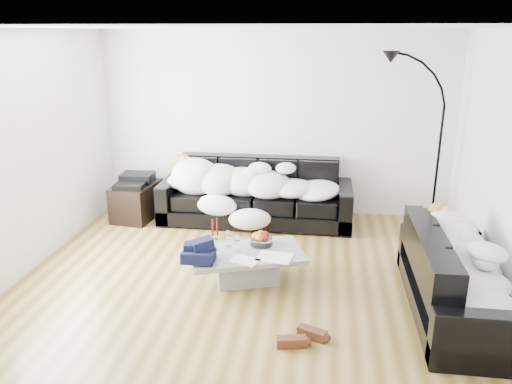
# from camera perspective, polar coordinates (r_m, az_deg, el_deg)

# --- Properties ---
(ground) EXTENTS (5.00, 5.00, 0.00)m
(ground) POSITION_cam_1_polar(r_m,az_deg,el_deg) (5.49, -0.44, -9.94)
(ground) COLOR brown
(ground) RESTS_ON ground
(wall_back) EXTENTS (5.00, 0.02, 2.60)m
(wall_back) POSITION_cam_1_polar(r_m,az_deg,el_deg) (7.20, 2.16, 7.78)
(wall_back) COLOR silver
(wall_back) RESTS_ON ground
(wall_left) EXTENTS (0.02, 4.50, 2.60)m
(wall_left) POSITION_cam_1_polar(r_m,az_deg,el_deg) (5.91, -25.25, 3.83)
(wall_left) COLOR silver
(wall_left) RESTS_ON ground
(ceiling) EXTENTS (5.00, 5.00, 0.00)m
(ceiling) POSITION_cam_1_polar(r_m,az_deg,el_deg) (4.86, -0.51, 18.32)
(ceiling) COLOR white
(ceiling) RESTS_ON ground
(sofa_back) EXTENTS (2.64, 0.91, 0.86)m
(sofa_back) POSITION_cam_1_polar(r_m,az_deg,el_deg) (6.94, -0.03, 0.00)
(sofa_back) COLOR black
(sofa_back) RESTS_ON ground
(sofa_right) EXTENTS (0.83, 1.94, 0.78)m
(sofa_right) POSITION_cam_1_polar(r_m,az_deg,el_deg) (5.10, 22.18, -8.76)
(sofa_right) COLOR black
(sofa_right) RESTS_ON ground
(sleeper_back) EXTENTS (2.24, 0.77, 0.45)m
(sleeper_back) POSITION_cam_1_polar(r_m,az_deg,el_deg) (6.83, -0.09, 1.56)
(sleeper_back) COLOR white
(sleeper_back) RESTS_ON sofa_back
(sleeper_right) EXTENTS (0.70, 1.66, 0.41)m
(sleeper_right) POSITION_cam_1_polar(r_m,az_deg,el_deg) (5.00, 22.49, -6.39)
(sleeper_right) COLOR white
(sleeper_right) RESTS_ON sofa_right
(teal_cushion) EXTENTS (0.42, 0.38, 0.20)m
(teal_cushion) POSITION_cam_1_polar(r_m,az_deg,el_deg) (5.49, 20.55, -2.91)
(teal_cushion) COLOR #0D565E
(teal_cushion) RESTS_ON sofa_right
(coffee_table) EXTENTS (1.33, 1.02, 0.34)m
(coffee_table) POSITION_cam_1_polar(r_m,az_deg,el_deg) (5.39, -1.04, -8.45)
(coffee_table) COLOR #939699
(coffee_table) RESTS_ON ground
(fruit_bowl) EXTENTS (0.30, 0.30, 0.15)m
(fruit_bowl) POSITION_cam_1_polar(r_m,az_deg,el_deg) (5.45, 0.62, -5.31)
(fruit_bowl) COLOR white
(fruit_bowl) RESTS_ON coffee_table
(wine_glass_a) EXTENTS (0.09, 0.09, 0.18)m
(wine_glass_a) POSITION_cam_1_polar(r_m,az_deg,el_deg) (5.40, -3.22, -5.37)
(wine_glass_a) COLOR white
(wine_glass_a) RESTS_ON coffee_table
(wine_glass_b) EXTENTS (0.07, 0.07, 0.17)m
(wine_glass_b) POSITION_cam_1_polar(r_m,az_deg,el_deg) (5.34, -4.60, -5.76)
(wine_glass_b) COLOR white
(wine_glass_b) RESTS_ON coffee_table
(wine_glass_c) EXTENTS (0.09, 0.09, 0.19)m
(wine_glass_c) POSITION_cam_1_polar(r_m,az_deg,el_deg) (5.27, -2.09, -5.95)
(wine_glass_c) COLOR white
(wine_glass_c) RESTS_ON coffee_table
(candle_left) EXTENTS (0.06, 0.06, 0.26)m
(candle_left) POSITION_cam_1_polar(r_m,az_deg,el_deg) (5.53, -4.98, -4.42)
(candle_left) COLOR maroon
(candle_left) RESTS_ON coffee_table
(candle_right) EXTENTS (0.05, 0.05, 0.25)m
(candle_right) POSITION_cam_1_polar(r_m,az_deg,el_deg) (5.58, -4.45, -4.23)
(candle_right) COLOR maroon
(candle_right) RESTS_ON coffee_table
(newspaper_a) EXTENTS (0.39, 0.32, 0.01)m
(newspaper_a) POSITION_cam_1_polar(r_m,az_deg,el_deg) (5.18, 2.12, -7.43)
(newspaper_a) COLOR silver
(newspaper_a) RESTS_ON coffee_table
(newspaper_b) EXTENTS (0.34, 0.29, 0.01)m
(newspaper_b) POSITION_cam_1_polar(r_m,az_deg,el_deg) (5.11, -1.30, -7.80)
(newspaper_b) COLOR silver
(newspaper_b) RESTS_ON coffee_table
(navy_jacket) EXTENTS (0.42, 0.38, 0.17)m
(navy_jacket) POSITION_cam_1_polar(r_m,az_deg,el_deg) (5.10, -6.44, -6.01)
(navy_jacket) COLOR black
(navy_jacket) RESTS_ON coffee_table
(shoes) EXTENTS (0.44, 0.32, 0.10)m
(shoes) POSITION_cam_1_polar(r_m,az_deg,el_deg) (4.50, 5.20, -16.21)
(shoes) COLOR #472311
(shoes) RESTS_ON ground
(av_cabinet) EXTENTS (0.59, 0.79, 0.51)m
(av_cabinet) POSITION_cam_1_polar(r_m,az_deg,el_deg) (7.32, -13.48, -1.00)
(av_cabinet) COLOR black
(av_cabinet) RESTS_ON ground
(stereo) EXTENTS (0.46, 0.36, 0.13)m
(stereo) POSITION_cam_1_polar(r_m,az_deg,el_deg) (7.23, -13.66, 1.38)
(stereo) COLOR black
(stereo) RESTS_ON av_cabinet
(floor_lamp) EXTENTS (0.80, 0.51, 2.06)m
(floor_lamp) POSITION_cam_1_polar(r_m,az_deg,el_deg) (6.94, 20.15, 4.01)
(floor_lamp) COLOR black
(floor_lamp) RESTS_ON ground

